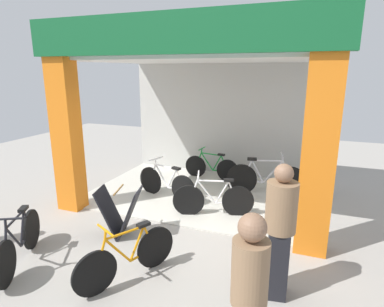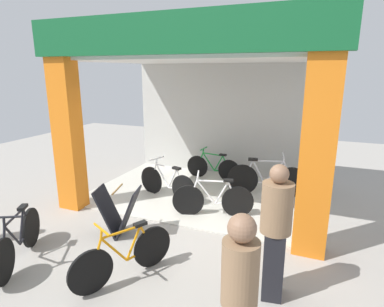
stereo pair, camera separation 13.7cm
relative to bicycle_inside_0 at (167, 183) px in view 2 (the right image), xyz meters
name	(u,v)px [view 2 (the right image)]	position (x,y,z in m)	size (l,w,h in m)	color
ground_plane	(175,226)	(0.70, -1.11, -0.35)	(18.09, 18.09, 0.00)	#9E9991
shop_facade	(207,109)	(0.70, 0.58, 1.58)	(5.24, 3.65, 3.58)	beige
bicycle_inside_0	(167,183)	(0.00, 0.00, 0.00)	(1.53, 0.54, 0.87)	black
bicycle_inside_1	(266,179)	(1.97, 0.98, 0.04)	(1.73, 0.49, 0.96)	black
bicycle_inside_2	(213,167)	(0.52, 1.59, -0.03)	(1.45, 0.40, 0.80)	black
bicycle_inside_3	(213,199)	(1.21, -0.47, -0.01)	(1.48, 0.57, 0.85)	black
bicycle_parked_0	(124,256)	(0.73, -2.74, -0.02)	(0.72, 1.37, 0.83)	black
bicycle_parked_1	(18,240)	(-0.90, -3.00, 0.00)	(0.77, 1.41, 0.87)	black
sandwich_board_sign	(119,212)	(-0.03, -1.75, 0.07)	(0.82, 0.66, 0.84)	black
pedestrian_1	(275,230)	(2.61, -2.33, 0.54)	(0.42, 0.42, 1.70)	black
pedestrian_3	(239,297)	(2.49, -3.58, 0.49)	(0.40, 0.64, 1.62)	black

